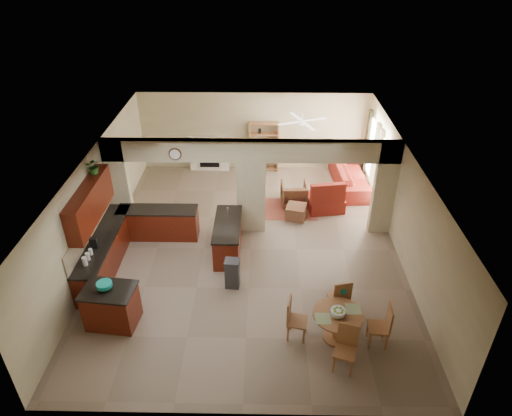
{
  "coord_description": "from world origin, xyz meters",
  "views": [
    {
      "loc": [
        0.34,
        -10.08,
        7.58
      ],
      "look_at": [
        0.15,
        0.3,
        1.14
      ],
      "focal_mm": 32.0,
      "sensor_mm": 36.0,
      "label": 1
    }
  ],
  "objects_px": {
    "kitchen_island": "(111,306)",
    "dining_table": "(337,322)",
    "sofa": "(351,176)",
    "armchair": "(294,194)"
  },
  "relations": [
    {
      "from": "sofa",
      "to": "armchair",
      "type": "distance_m",
      "value": 2.33
    },
    {
      "from": "kitchen_island",
      "to": "dining_table",
      "type": "bearing_deg",
      "value": 1.88
    },
    {
      "from": "kitchen_island",
      "to": "armchair",
      "type": "height_order",
      "value": "kitchen_island"
    },
    {
      "from": "kitchen_island",
      "to": "dining_table",
      "type": "relative_size",
      "value": 1.13
    },
    {
      "from": "dining_table",
      "to": "sofa",
      "type": "distance_m",
      "value": 6.95
    },
    {
      "from": "sofa",
      "to": "dining_table",
      "type": "bearing_deg",
      "value": 165.67
    },
    {
      "from": "kitchen_island",
      "to": "dining_table",
      "type": "height_order",
      "value": "kitchen_island"
    },
    {
      "from": "sofa",
      "to": "kitchen_island",
      "type": "bearing_deg",
      "value": 132.82
    },
    {
      "from": "kitchen_island",
      "to": "sofa",
      "type": "relative_size",
      "value": 0.45
    },
    {
      "from": "dining_table",
      "to": "armchair",
      "type": "bearing_deg",
      "value": 96.2
    }
  ]
}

